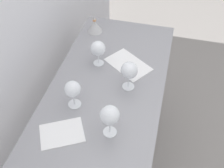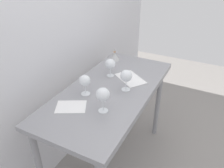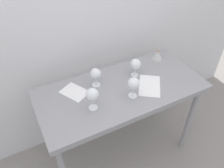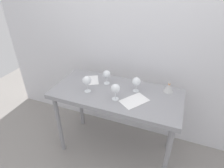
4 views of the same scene
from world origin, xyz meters
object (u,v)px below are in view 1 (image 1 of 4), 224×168
tasting_sheet_lower (62,133)px  wine_glass_near_center (129,71)px  tasting_sheet_upper (128,64)px  decanter_funnel (95,26)px  wine_glass_far_left (73,90)px  wine_glass_far_right (98,49)px  wine_glass_near_left (110,116)px

tasting_sheet_lower → wine_glass_near_center: bearing=-61.0°
tasting_sheet_upper → decanter_funnel: 0.43m
wine_glass_far_left → tasting_sheet_lower: size_ratio=0.77×
decanter_funnel → tasting_sheet_lower: bearing=-174.1°
tasting_sheet_lower → decanter_funnel: (0.88, 0.09, 0.04)m
wine_glass_far_left → decanter_funnel: wine_glass_far_left is taller
wine_glass_far_right → wine_glass_far_left: (-0.36, 0.03, 0.00)m
wine_glass_near_left → tasting_sheet_lower: bearing=105.5°
tasting_sheet_upper → wine_glass_near_left: bearing=-142.9°
wine_glass_far_right → tasting_sheet_upper: size_ratio=0.60×
wine_glass_near_left → tasting_sheet_upper: size_ratio=0.67×
tasting_sheet_lower → wine_glass_far_left: bearing=-27.9°
wine_glass_near_center → wine_glass_near_left: (-0.33, 0.02, 0.01)m
tasting_sheet_upper → wine_glass_near_center: bearing=-132.6°
wine_glass_far_left → decanter_funnel: 0.70m
wine_glass_near_center → tasting_sheet_upper: size_ratio=0.64×
wine_glass_near_center → tasting_sheet_upper: wine_glass_near_center is taller
wine_glass_far_right → decanter_funnel: bearing=20.3°
wine_glass_far_left → tasting_sheet_upper: size_ratio=0.60×
tasting_sheet_lower → decanter_funnel: 0.89m
wine_glass_near_center → wine_glass_near_left: size_ratio=0.95×
wine_glass_far_left → decanter_funnel: bearing=7.4°
wine_glass_far_left → tasting_sheet_upper: bearing=-28.8°
wine_glass_far_left → tasting_sheet_lower: wine_glass_far_left is taller
wine_glass_far_left → tasting_sheet_lower: 0.22m
decanter_funnel → wine_glass_far_right: bearing=-159.7°
tasting_sheet_upper → tasting_sheet_lower: size_ratio=1.29×
wine_glass_far_right → wine_glass_far_left: 0.36m
wine_glass_near_center → wine_glass_far_right: 0.27m
wine_glass_near_left → tasting_sheet_lower: size_ratio=0.87×
wine_glass_near_center → tasting_sheet_lower: (-0.40, 0.25, -0.12)m
wine_glass_far_left → tasting_sheet_upper: (0.39, -0.22, -0.11)m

